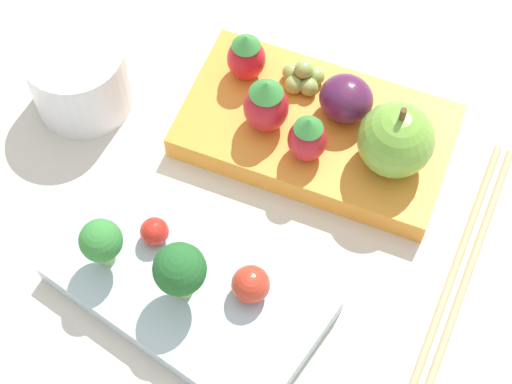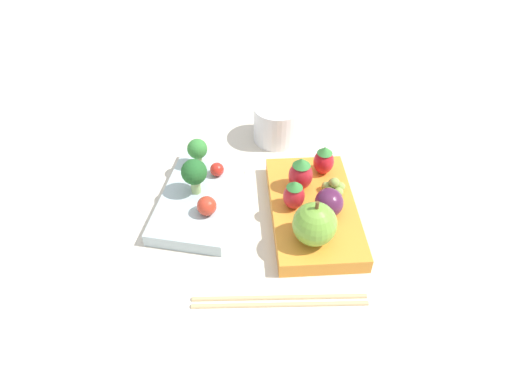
{
  "view_description": "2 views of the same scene",
  "coord_description": "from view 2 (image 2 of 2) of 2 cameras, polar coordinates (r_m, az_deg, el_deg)",
  "views": [
    {
      "loc": [
        -0.14,
        0.26,
        0.57
      ],
      "look_at": [
        0.0,
        -0.0,
        0.03
      ],
      "focal_mm": 60.0,
      "sensor_mm": 36.0,
      "label": 1
    },
    {
      "loc": [
        -0.46,
        -0.03,
        0.47
      ],
      "look_at": [
        0.0,
        -0.0,
        0.03
      ],
      "focal_mm": 32.0,
      "sensor_mm": 36.0,
      "label": 2
    }
  ],
  "objects": [
    {
      "name": "grape_cluster",
      "position": [
        0.65,
        9.68,
        0.59
      ],
      "size": [
        0.03,
        0.03,
        0.03
      ],
      "color": "#8EA84C",
      "rests_on": "bento_box_fruit"
    },
    {
      "name": "strawberry_2",
      "position": [
        0.62,
        4.77,
        -0.34
      ],
      "size": [
        0.03,
        0.03,
        0.05
      ],
      "color": "red",
      "rests_on": "bento_box_fruit"
    },
    {
      "name": "broccoli_floret_0",
      "position": [
        0.64,
        -7.73,
        2.36
      ],
      "size": [
        0.04,
        0.04,
        0.06
      ],
      "color": "#93B770",
      "rests_on": "bento_box_savoury"
    },
    {
      "name": "drinking_cup",
      "position": [
        0.77,
        2.64,
        8.6
      ],
      "size": [
        0.08,
        0.08,
        0.06
      ],
      "color": "white",
      "rests_on": "ground_plane"
    },
    {
      "name": "strawberry_1",
      "position": [
        0.67,
        8.47,
        3.95
      ],
      "size": [
        0.03,
        0.03,
        0.05
      ],
      "color": "red",
      "rests_on": "bento_box_fruit"
    },
    {
      "name": "bento_box_fruit",
      "position": [
        0.64,
        7.14,
        -2.28
      ],
      "size": [
        0.22,
        0.14,
        0.02
      ],
      "color": "orange",
      "rests_on": "ground_plane"
    },
    {
      "name": "apple",
      "position": [
        0.57,
        7.35,
        -3.99
      ],
      "size": [
        0.06,
        0.06,
        0.07
      ],
      "color": "#70A838",
      "rests_on": "bento_box_fruit"
    },
    {
      "name": "bento_box_savoury",
      "position": [
        0.67,
        -6.9,
        -0.6
      ],
      "size": [
        0.2,
        0.13,
        0.02
      ],
      "color": "silver",
      "rests_on": "ground_plane"
    },
    {
      "name": "ground_plane",
      "position": [
        0.66,
        -0.23,
        -2.21
      ],
      "size": [
        4.0,
        4.0,
        0.0
      ],
      "primitive_type": "plane",
      "color": "beige"
    },
    {
      "name": "plum",
      "position": [
        0.61,
        9.11,
        -1.3
      ],
      "size": [
        0.04,
        0.04,
        0.04
      ],
      "color": "#511E42",
      "rests_on": "bento_box_fruit"
    },
    {
      "name": "chopsticks_pair",
      "position": [
        0.56,
        2.99,
        -13.34
      ],
      "size": [
        0.03,
        0.21,
        0.01
      ],
      "color": "tan",
      "rests_on": "ground_plane"
    },
    {
      "name": "broccoli_floret_1",
      "position": [
        0.69,
        -7.34,
        5.26
      ],
      "size": [
        0.03,
        0.03,
        0.05
      ],
      "color": "#93B770",
      "rests_on": "bento_box_savoury"
    },
    {
      "name": "cherry_tomato_0",
      "position": [
        0.62,
        -6.18,
        -1.74
      ],
      "size": [
        0.03,
        0.03,
        0.03
      ],
      "color": "red",
      "rests_on": "bento_box_savoury"
    },
    {
      "name": "strawberry_0",
      "position": [
        0.64,
        5.61,
        2.28
      ],
      "size": [
        0.03,
        0.03,
        0.05
      ],
      "color": "red",
      "rests_on": "bento_box_fruit"
    },
    {
      "name": "cherry_tomato_1",
      "position": [
        0.68,
        -4.9,
        2.83
      ],
      "size": [
        0.02,
        0.02,
        0.02
      ],
      "color": "red",
      "rests_on": "bento_box_savoury"
    }
  ]
}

